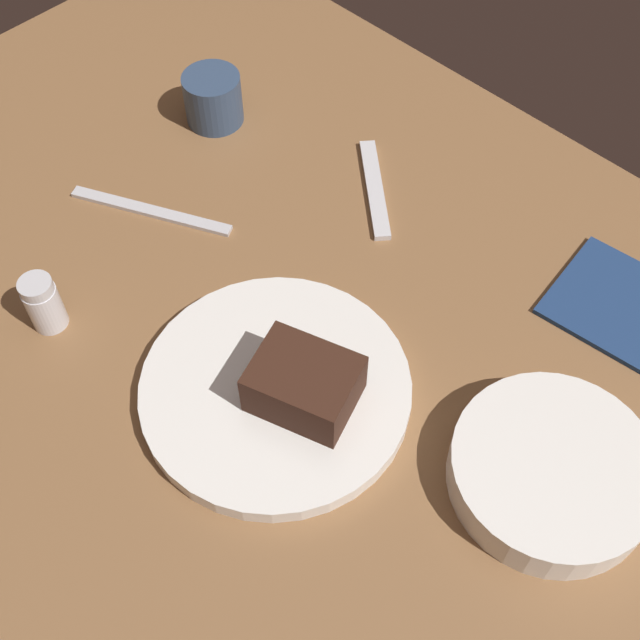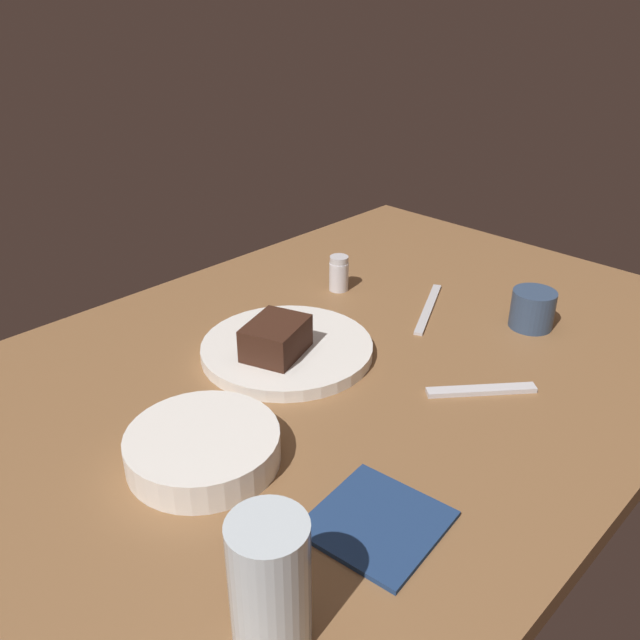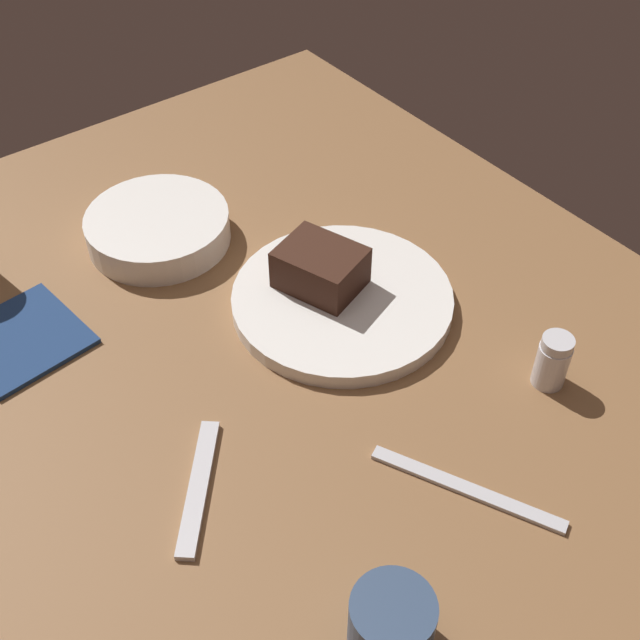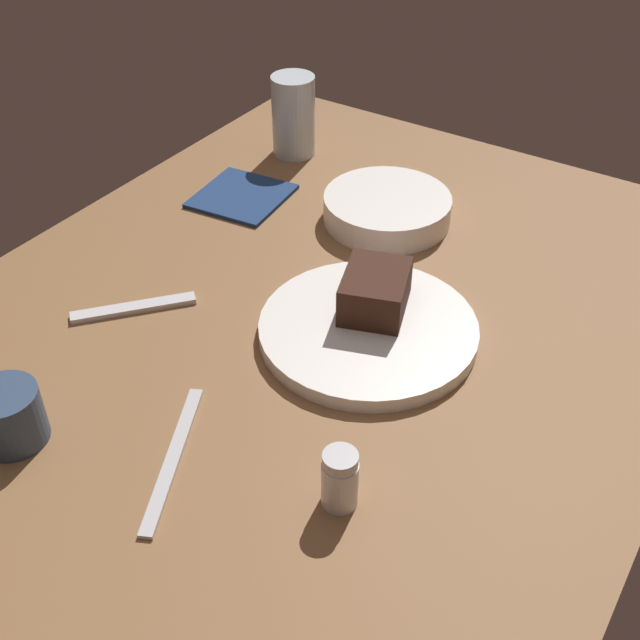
{
  "view_description": "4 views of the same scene",
  "coord_description": "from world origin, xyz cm",
  "px_view_note": "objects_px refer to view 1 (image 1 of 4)",
  "views": [
    {
      "loc": [
        37.21,
        -32.37,
        70.83
      ],
      "look_at": [
        4.87,
        0.5,
        6.01
      ],
      "focal_mm": 46.41,
      "sensor_mm": 36.0,
      "label": 1
    },
    {
      "loc": [
        64.1,
        55.5,
        53.29
      ],
      "look_at": [
        0.44,
        -6.11,
        6.85
      ],
      "focal_mm": 37.09,
      "sensor_mm": 36.0,
      "label": 2
    },
    {
      "loc": [
        -46.24,
        36.54,
        68.23
      ],
      "look_at": [
        1.74,
        -0.21,
        8.53
      ],
      "focal_mm": 45.79,
      "sensor_mm": 36.0,
      "label": 3
    },
    {
      "loc": [
        -56.52,
        -41.56,
        62.98
      ],
      "look_at": [
        0.71,
        -4.18,
        7.99
      ],
      "focal_mm": 44.91,
      "sensor_mm": 36.0,
      "label": 4
    }
  ],
  "objects_px": {
    "chocolate_cake_slice": "(304,384)",
    "side_bowl": "(552,471)",
    "dessert_spoon": "(375,189)",
    "salt_shaker": "(43,303)",
    "coffee_cup": "(213,99)",
    "dessert_plate": "(276,390)",
    "folded_napkin": "(618,304)",
    "butter_knife": "(151,211)"
  },
  "relations": [
    {
      "from": "salt_shaker",
      "to": "folded_napkin",
      "type": "bearing_deg",
      "value": 46.59
    },
    {
      "from": "salt_shaker",
      "to": "dessert_spoon",
      "type": "relative_size",
      "value": 0.42
    },
    {
      "from": "folded_napkin",
      "to": "side_bowl",
      "type": "bearing_deg",
      "value": -73.56
    },
    {
      "from": "chocolate_cake_slice",
      "to": "salt_shaker",
      "type": "bearing_deg",
      "value": -156.55
    },
    {
      "from": "folded_napkin",
      "to": "chocolate_cake_slice",
      "type": "bearing_deg",
      "value": -114.92
    },
    {
      "from": "folded_napkin",
      "to": "coffee_cup",
      "type": "bearing_deg",
      "value": -168.76
    },
    {
      "from": "chocolate_cake_slice",
      "to": "folded_napkin",
      "type": "height_order",
      "value": "chocolate_cake_slice"
    },
    {
      "from": "butter_knife",
      "to": "folded_napkin",
      "type": "relative_size",
      "value": 1.49
    },
    {
      "from": "dessert_plate",
      "to": "side_bowl",
      "type": "xyz_separation_m",
      "value": [
        0.23,
        0.11,
        0.01
      ]
    },
    {
      "from": "dessert_plate",
      "to": "coffee_cup",
      "type": "bearing_deg",
      "value": 146.97
    },
    {
      "from": "chocolate_cake_slice",
      "to": "dessert_spoon",
      "type": "xyz_separation_m",
      "value": [
        -0.14,
        0.25,
        -0.04
      ]
    },
    {
      "from": "chocolate_cake_slice",
      "to": "salt_shaker",
      "type": "relative_size",
      "value": 1.45
    },
    {
      "from": "salt_shaker",
      "to": "coffee_cup",
      "type": "distance_m",
      "value": 0.34
    },
    {
      "from": "dessert_spoon",
      "to": "butter_knife",
      "type": "xyz_separation_m",
      "value": [
        -0.15,
        -0.2,
        -0.0
      ]
    },
    {
      "from": "dessert_spoon",
      "to": "salt_shaker",
      "type": "bearing_deg",
      "value": 114.1
    },
    {
      "from": "chocolate_cake_slice",
      "to": "salt_shaker",
      "type": "distance_m",
      "value": 0.27
    },
    {
      "from": "salt_shaker",
      "to": "dessert_spoon",
      "type": "xyz_separation_m",
      "value": [
        0.11,
        0.36,
        -0.03
      ]
    },
    {
      "from": "coffee_cup",
      "to": "dessert_plate",
      "type": "bearing_deg",
      "value": -33.03
    },
    {
      "from": "dessert_plate",
      "to": "salt_shaker",
      "type": "bearing_deg",
      "value": -155.78
    },
    {
      "from": "side_bowl",
      "to": "coffee_cup",
      "type": "height_order",
      "value": "coffee_cup"
    },
    {
      "from": "chocolate_cake_slice",
      "to": "dessert_spoon",
      "type": "relative_size",
      "value": 0.62
    },
    {
      "from": "butter_knife",
      "to": "dessert_plate",
      "type": "bearing_deg",
      "value": -39.46
    },
    {
      "from": "chocolate_cake_slice",
      "to": "dessert_spoon",
      "type": "bearing_deg",
      "value": 119.38
    },
    {
      "from": "chocolate_cake_slice",
      "to": "butter_knife",
      "type": "relative_size",
      "value": 0.49
    },
    {
      "from": "chocolate_cake_slice",
      "to": "side_bowl",
      "type": "xyz_separation_m",
      "value": [
        0.21,
        0.1,
        -0.02
      ]
    },
    {
      "from": "chocolate_cake_slice",
      "to": "butter_knife",
      "type": "distance_m",
      "value": 0.31
    },
    {
      "from": "side_bowl",
      "to": "dessert_spoon",
      "type": "distance_m",
      "value": 0.38
    },
    {
      "from": "dessert_plate",
      "to": "coffee_cup",
      "type": "distance_m",
      "value": 0.4
    },
    {
      "from": "butter_knife",
      "to": "folded_napkin",
      "type": "distance_m",
      "value": 0.51
    },
    {
      "from": "dessert_plate",
      "to": "side_bowl",
      "type": "height_order",
      "value": "side_bowl"
    },
    {
      "from": "coffee_cup",
      "to": "butter_knife",
      "type": "xyz_separation_m",
      "value": [
        0.07,
        -0.15,
        -0.03
      ]
    },
    {
      "from": "dessert_plate",
      "to": "salt_shaker",
      "type": "xyz_separation_m",
      "value": [
        -0.22,
        -0.1,
        0.02
      ]
    },
    {
      "from": "dessert_plate",
      "to": "coffee_cup",
      "type": "xyz_separation_m",
      "value": [
        -0.33,
        0.22,
        0.02
      ]
    },
    {
      "from": "dessert_spoon",
      "to": "folded_napkin",
      "type": "bearing_deg",
      "value": -128.44
    },
    {
      "from": "butter_knife",
      "to": "folded_napkin",
      "type": "bearing_deg",
      "value": 3.87
    },
    {
      "from": "dessert_spoon",
      "to": "folded_napkin",
      "type": "height_order",
      "value": "dessert_spoon"
    },
    {
      "from": "coffee_cup",
      "to": "butter_knife",
      "type": "bearing_deg",
      "value": -66.84
    },
    {
      "from": "chocolate_cake_slice",
      "to": "coffee_cup",
      "type": "distance_m",
      "value": 0.42
    },
    {
      "from": "dessert_spoon",
      "to": "butter_knife",
      "type": "height_order",
      "value": "dessert_spoon"
    },
    {
      "from": "chocolate_cake_slice",
      "to": "butter_knife",
      "type": "xyz_separation_m",
      "value": [
        -0.3,
        0.05,
        -0.04
      ]
    },
    {
      "from": "butter_knife",
      "to": "folded_napkin",
      "type": "height_order",
      "value": "folded_napkin"
    },
    {
      "from": "salt_shaker",
      "to": "coffee_cup",
      "type": "relative_size",
      "value": 0.92
    }
  ]
}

